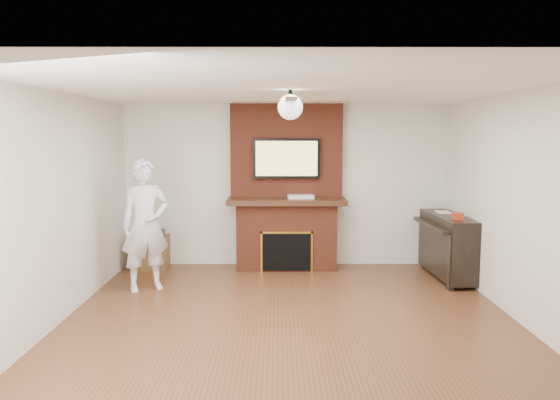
{
  "coord_description": "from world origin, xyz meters",
  "views": [
    {
      "loc": [
        -0.12,
        -5.7,
        2.05
      ],
      "look_at": [
        -0.1,
        0.9,
        1.24
      ],
      "focal_mm": 35.0,
      "sensor_mm": 36.0,
      "label": 1
    }
  ],
  "objects_px": {
    "piano": "(447,245)",
    "fireplace": "(286,203)",
    "side_table": "(151,251)",
    "person": "(145,225)"
  },
  "relations": [
    {
      "from": "person",
      "to": "side_table",
      "type": "relative_size",
      "value": 2.94
    },
    {
      "from": "side_table",
      "to": "piano",
      "type": "height_order",
      "value": "piano"
    },
    {
      "from": "person",
      "to": "fireplace",
      "type": "bearing_deg",
      "value": 5.37
    },
    {
      "from": "person",
      "to": "side_table",
      "type": "xyz_separation_m",
      "value": [
        -0.22,
        1.16,
        -0.59
      ]
    },
    {
      "from": "side_table",
      "to": "fireplace",
      "type": "bearing_deg",
      "value": -0.52
    },
    {
      "from": "person",
      "to": "side_table",
      "type": "height_order",
      "value": "person"
    },
    {
      "from": "fireplace",
      "to": "piano",
      "type": "relative_size",
      "value": 1.78
    },
    {
      "from": "piano",
      "to": "fireplace",
      "type": "bearing_deg",
      "value": 160.92
    },
    {
      "from": "person",
      "to": "piano",
      "type": "bearing_deg",
      "value": -20.12
    },
    {
      "from": "piano",
      "to": "side_table",
      "type": "bearing_deg",
      "value": 169.22
    }
  ]
}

